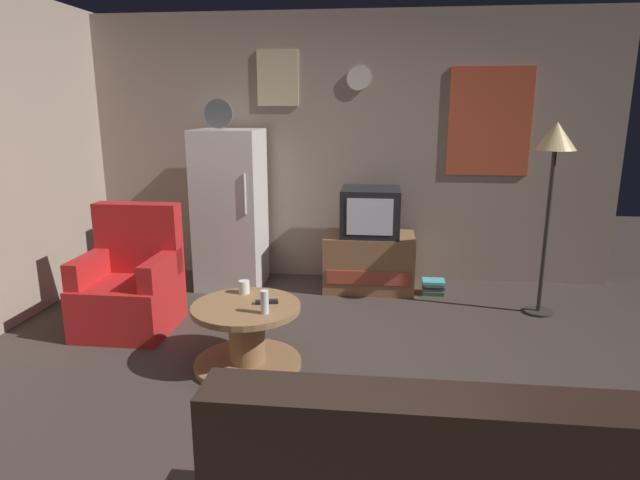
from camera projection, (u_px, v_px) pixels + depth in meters
ground_plane at (314, 395)px, 3.29m from camera, size 12.00×12.00×0.00m
wall_with_art at (345, 149)px, 5.33m from camera, size 5.20×0.12×2.58m
fridge at (231, 209)px, 5.15m from camera, size 0.60×0.62×1.77m
tv_stand at (369, 262)px, 5.16m from camera, size 0.84×0.53×0.53m
crt_tv at (370, 212)px, 5.04m from camera, size 0.54×0.51×0.44m
standing_lamp at (555, 152)px, 4.27m from camera, size 0.32×0.32×1.59m
coffee_table at (247, 336)px, 3.61m from camera, size 0.72×0.72×0.44m
wine_glass at (265, 302)px, 3.39m from camera, size 0.05×0.05×0.15m
mug_ceramic_white at (244, 287)px, 3.77m from camera, size 0.08×0.08×0.09m
remote_control at (267, 302)px, 3.58m from camera, size 0.16×0.08×0.02m
armchair at (131, 286)px, 4.24m from camera, size 0.68×0.68×0.96m
book_stack at (433, 287)px, 5.04m from camera, size 0.20×0.17×0.14m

